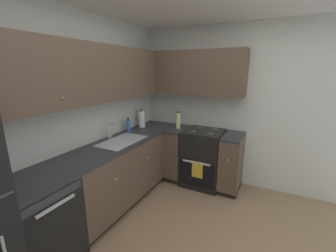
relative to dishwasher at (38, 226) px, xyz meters
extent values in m
cube|color=silver|center=(0.70, 0.33, 0.84)|extent=(3.78, 0.05, 2.56)
cube|color=silver|center=(2.56, -1.41, 0.84)|extent=(0.05, 3.52, 2.56)
cube|color=black|center=(0.00, 0.00, 0.00)|extent=(0.60, 0.60, 0.88)
cube|color=#333333|center=(0.00, -0.30, 0.39)|extent=(0.55, 0.01, 0.07)
cube|color=silver|center=(0.00, -0.32, 0.32)|extent=(0.36, 0.02, 0.02)
cube|color=brown|center=(1.12, 0.00, 0.04)|extent=(1.63, 0.60, 0.79)
cube|color=black|center=(1.12, 0.03, -0.39)|extent=(1.63, 0.54, 0.09)
sphere|color=tan|center=(0.76, -0.31, 0.19)|extent=(0.02, 0.02, 0.02)
sphere|color=tan|center=(1.48, -0.31, 0.19)|extent=(0.02, 0.02, 0.02)
cube|color=#2D2D33|center=(1.12, 0.00, 0.45)|extent=(2.83, 0.60, 0.03)
cube|color=brown|center=(2.23, -0.44, 0.04)|extent=(0.60, 0.27, 0.79)
cube|color=black|center=(2.26, -0.44, -0.39)|extent=(0.54, 0.27, 0.09)
cube|color=brown|center=(2.23, -1.36, 0.04)|extent=(0.60, 0.29, 0.79)
cube|color=black|center=(2.26, -1.36, -0.39)|extent=(0.54, 0.29, 0.09)
sphere|color=tan|center=(1.92, -1.36, 0.19)|extent=(0.02, 0.02, 0.02)
cube|color=#2D2D33|center=(2.23, -0.44, 0.45)|extent=(0.60, 0.27, 0.03)
cube|color=#2D2D33|center=(2.23, -1.36, 0.45)|extent=(0.60, 0.29, 0.03)
cube|color=black|center=(2.25, -0.89, 0.02)|extent=(0.64, 0.62, 0.91)
cube|color=black|center=(1.93, -0.89, -0.15)|extent=(0.02, 0.55, 0.38)
cube|color=silver|center=(1.90, -0.89, 0.06)|extent=(0.02, 0.43, 0.02)
cube|color=black|center=(2.25, -0.89, 0.48)|extent=(0.59, 0.60, 0.01)
cube|color=black|center=(2.56, -0.89, 0.55)|extent=(0.03, 0.60, 0.15)
cylinder|color=#4C4C4C|center=(2.11, -1.03, 0.49)|extent=(0.11, 0.11, 0.01)
cylinder|color=#4C4C4C|center=(2.11, -0.76, 0.49)|extent=(0.11, 0.11, 0.01)
cylinder|color=#4C4C4C|center=(2.39, -1.03, 0.49)|extent=(0.11, 0.11, 0.01)
cylinder|color=#4C4C4C|center=(2.39, -0.76, 0.49)|extent=(0.11, 0.11, 0.01)
cube|color=gold|center=(1.90, -0.91, -0.05)|extent=(0.02, 0.17, 0.26)
cube|color=brown|center=(0.96, 0.14, 1.38)|extent=(2.51, 0.32, 0.69)
sphere|color=tan|center=(0.40, -0.03, 1.16)|extent=(0.02, 0.02, 0.02)
sphere|color=tan|center=(1.51, -0.03, 1.16)|extent=(0.02, 0.02, 0.02)
cube|color=brown|center=(2.37, -0.58, 1.38)|extent=(0.32, 1.75, 0.69)
cube|color=#B7B7BC|center=(1.25, -0.03, 0.48)|extent=(0.70, 0.40, 0.01)
cube|color=gray|center=(1.25, -0.03, 0.43)|extent=(0.64, 0.36, 0.09)
cube|color=#99999E|center=(1.25, -0.03, 0.44)|extent=(0.02, 0.35, 0.06)
cylinder|color=silver|center=(1.25, 0.20, 0.59)|extent=(0.02, 0.02, 0.24)
cylinder|color=silver|center=(1.25, 0.13, 0.70)|extent=(0.02, 0.15, 0.02)
cylinder|color=silver|center=(1.30, 0.20, 0.50)|extent=(0.02, 0.02, 0.06)
cylinder|color=#3F72BF|center=(1.68, 0.18, 0.57)|extent=(0.07, 0.07, 0.19)
cylinder|color=#262626|center=(1.68, 0.18, 0.68)|extent=(0.03, 0.03, 0.03)
cylinder|color=white|center=(2.03, 0.16, 0.61)|extent=(0.11, 0.11, 0.28)
cylinder|color=#3F3F3F|center=(2.03, 0.16, 0.63)|extent=(0.02, 0.02, 0.34)
cylinder|color=beige|center=(2.23, -0.44, 0.61)|extent=(0.08, 0.08, 0.27)
cylinder|color=black|center=(2.23, -0.44, 0.75)|extent=(0.04, 0.04, 0.02)
camera|label=1|loc=(-0.99, -1.88, 1.42)|focal=23.05mm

